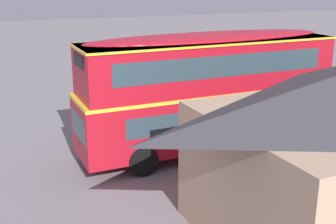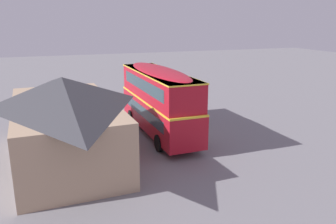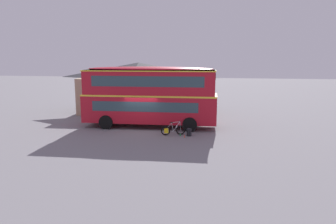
# 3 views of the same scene
# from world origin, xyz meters

# --- Properties ---
(ground_plane) EXTENTS (120.00, 120.00, 0.00)m
(ground_plane) POSITION_xyz_m (0.00, 0.00, 0.00)
(ground_plane) COLOR slate
(double_decker_bus) EXTENTS (10.51, 2.88, 4.79)m
(double_decker_bus) POSITION_xyz_m (0.42, 0.99, 2.64)
(double_decker_bus) COLOR black
(double_decker_bus) RESTS_ON ground
(touring_bicycle) EXTENTS (1.71, 0.80, 1.02)m
(touring_bicycle) POSITION_xyz_m (2.55, -1.31, 0.37)
(touring_bicycle) COLOR black
(touring_bicycle) RESTS_ON ground
(backpack_on_ground) EXTENTS (0.34, 0.33, 0.58)m
(backpack_on_ground) POSITION_xyz_m (3.77, -1.41, 0.30)
(backpack_on_ground) COLOR black
(backpack_on_ground) RESTS_ON ground
(water_bottle_green_metal) EXTENTS (0.08, 0.08, 0.21)m
(water_bottle_green_metal) POSITION_xyz_m (3.16, -1.52, 0.10)
(water_bottle_green_metal) COLOR green
(water_bottle_green_metal) RESTS_ON ground
(water_bottle_red_squeeze) EXTENTS (0.06, 0.06, 0.23)m
(water_bottle_red_squeeze) POSITION_xyz_m (3.50, -1.91, 0.11)
(water_bottle_red_squeeze) COLOR #D84C33
(water_bottle_red_squeeze) RESTS_ON ground
(pub_building) EXTENTS (11.70, 6.44, 4.96)m
(pub_building) POSITION_xyz_m (-2.16, 7.61, 2.54)
(pub_building) COLOR tan
(pub_building) RESTS_ON ground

